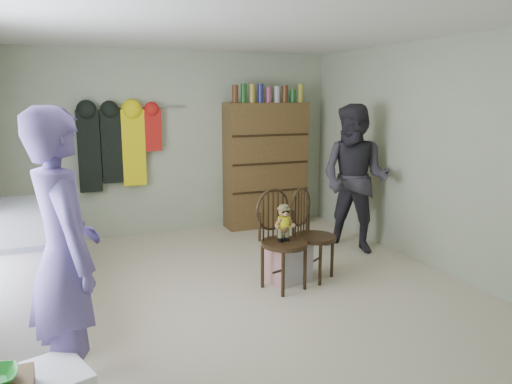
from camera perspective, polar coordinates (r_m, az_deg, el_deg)
name	(u,v)px	position (r m, az deg, el deg)	size (l,w,h in m)	color
ground_plane	(240,292)	(4.98, -1.84, -11.41)	(5.00, 5.00, 0.00)	beige
room_walls	(221,127)	(5.12, -4.02, 7.37)	(5.00, 5.00, 5.00)	#B1B89A
counter	(16,273)	(4.57, -25.73, -8.31)	(0.64, 1.86, 0.94)	silver
chair_front	(281,233)	(4.94, 2.85, -4.69)	(0.55, 0.55, 0.99)	#2F1F10
chair_far	(310,230)	(5.25, 6.15, -4.38)	(0.59, 0.59, 0.96)	#2F1F10
striped_bag	(289,261)	(5.21, 3.75, -7.93)	(0.40, 0.31, 0.42)	#E57772
person_left	(65,258)	(3.29, -21.04, -7.02)	(0.67, 0.44, 1.84)	#615094
person_right	(355,179)	(6.18, 11.22, 1.49)	(0.88, 0.68, 1.80)	#2D2B33
dresser	(266,164)	(7.27, 1.12, 3.22)	(1.20, 0.39, 2.06)	brown
coat_rack	(117,146)	(6.78, -15.59, 5.09)	(1.42, 0.12, 1.09)	#99999E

